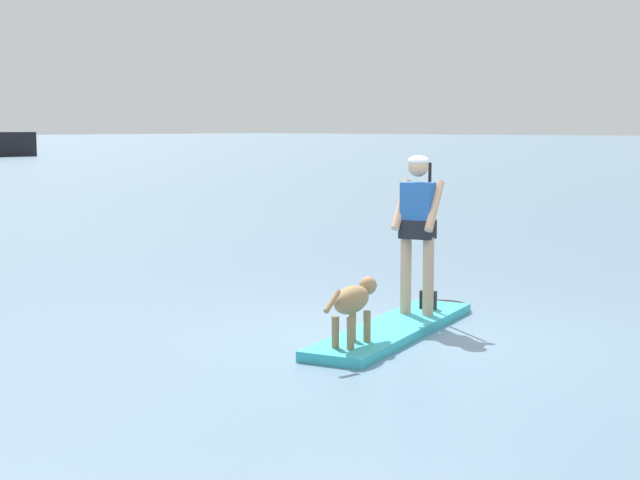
% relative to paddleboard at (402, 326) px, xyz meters
% --- Properties ---
extents(ground_plane, '(400.00, 400.00, 0.00)m').
position_rel_paddleboard_xyz_m(ground_plane, '(-0.22, -0.05, -0.05)').
color(ground_plane, slate).
extents(paddleboard, '(3.33, 1.39, 0.10)m').
position_rel_paddleboard_xyz_m(paddleboard, '(0.00, 0.00, 0.00)').
color(paddleboard, '#33B2BF').
rests_on(paddleboard, ground_plane).
extents(person_paddler, '(0.66, 0.56, 1.72)m').
position_rel_paddleboard_xyz_m(person_paddler, '(0.42, 0.10, 1.04)').
color(person_paddler, tan).
rests_on(person_paddler, paddleboard).
extents(dog, '(1.06, 0.37, 0.59)m').
position_rel_paddleboard_xyz_m(dog, '(-1.15, -0.28, 0.45)').
color(dog, '#997A51').
rests_on(dog, paddleboard).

